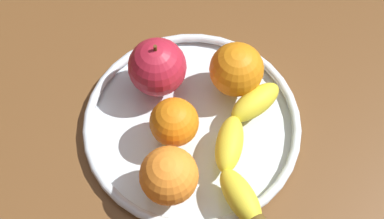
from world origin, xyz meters
TOP-DOWN VIEW (x-y plane):
  - ground_plane at (0.00, 0.00)cm, footprint 130.64×130.64cm
  - fruit_bowl at (0.00, 0.00)cm, footprint 28.44×28.44cm
  - banana at (2.82, 7.28)cm, footprint 20.92×8.99cm
  - apple at (-4.27, -5.92)cm, footprint 7.59×7.59cm
  - orange_back_left at (-6.98, 3.89)cm, footprint 7.07×7.07cm
  - orange_back_right at (2.36, -1.57)cm, footprint 6.13×6.13cm
  - orange_front_left at (9.32, -0.35)cm, footprint 6.94×6.94cm

SIDE VIEW (x-z plane):
  - ground_plane at x=0.00cm, z-range -4.00..0.00cm
  - fruit_bowl at x=0.00cm, z-range 0.02..1.82cm
  - banana at x=2.82cm, z-range 1.80..5.17cm
  - orange_back_right at x=2.36cm, z-range 1.80..7.93cm
  - orange_front_left at x=9.32cm, z-range 1.80..8.74cm
  - orange_back_left at x=-6.98cm, z-range 1.80..8.87cm
  - apple at x=-4.27cm, z-range 1.40..9.79cm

